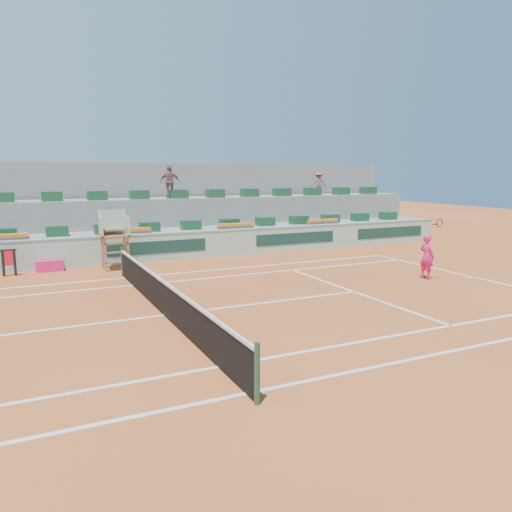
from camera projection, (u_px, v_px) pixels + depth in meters
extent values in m
plane|color=#9D481E|center=(164.00, 315.00, 13.76)|extent=(90.00, 90.00, 0.00)
cube|color=gray|center=(103.00, 244.00, 23.19)|extent=(36.00, 4.00, 1.20)
cube|color=gray|center=(97.00, 226.00, 24.50)|extent=(36.00, 2.40, 2.60)
cube|color=gray|center=(92.00, 206.00, 25.77)|extent=(36.00, 0.40, 4.40)
cube|color=#E51D6D|center=(50.00, 266.00, 19.89)|extent=(1.01, 0.45, 0.45)
imported|color=#764F5D|center=(170.00, 182.00, 24.99)|extent=(1.03, 0.55, 1.67)
imported|color=#8E474B|center=(319.00, 183.00, 29.04)|extent=(1.01, 0.81, 1.37)
cube|color=silver|center=(473.00, 277.00, 18.81)|extent=(0.12, 10.97, 0.01)
cube|color=silver|center=(246.00, 394.00, 8.88)|extent=(23.77, 0.12, 0.01)
cube|color=silver|center=(125.00, 278.00, 18.64)|extent=(23.77, 0.12, 0.01)
cube|color=silver|center=(218.00, 367.00, 10.10)|extent=(23.77, 0.12, 0.01)
cube|color=silver|center=(133.00, 285.00, 17.42)|extent=(23.77, 0.12, 0.01)
cube|color=silver|center=(354.00, 292.00, 16.48)|extent=(0.12, 8.23, 0.01)
cube|color=silver|center=(164.00, 315.00, 13.76)|extent=(12.80, 0.12, 0.01)
cube|color=silver|center=(470.00, 277.00, 18.74)|extent=(0.30, 0.12, 0.01)
cube|color=black|center=(164.00, 299.00, 13.69)|extent=(0.03, 11.87, 0.92)
cube|color=silver|center=(163.00, 282.00, 13.60)|extent=(0.06, 11.87, 0.07)
cylinder|color=#1E4630|center=(257.00, 374.00, 8.39)|extent=(0.10, 0.10, 1.10)
cylinder|color=#1E4630|center=(122.00, 262.00, 18.95)|extent=(0.10, 0.10, 1.10)
cube|color=#9AC2AC|center=(111.00, 251.00, 21.23)|extent=(36.00, 0.30, 1.20)
cube|color=gray|center=(110.00, 236.00, 21.13)|extent=(36.00, 0.34, 0.06)
cube|color=#143730|center=(158.00, 247.00, 21.93)|extent=(4.40, 0.02, 0.56)
cube|color=#143730|center=(296.00, 238.00, 24.90)|extent=(4.40, 0.02, 0.56)
cube|color=#143730|center=(391.00, 232.00, 27.45)|extent=(4.40, 0.02, 0.56)
cube|color=brown|center=(105.00, 255.00, 19.74)|extent=(0.08, 0.08, 1.35)
cube|color=brown|center=(128.00, 253.00, 20.12)|extent=(0.08, 0.08, 1.35)
cube|color=brown|center=(103.00, 252.00, 20.36)|extent=(0.08, 0.08, 1.35)
cube|color=brown|center=(125.00, 251.00, 20.74)|extent=(0.08, 0.08, 1.35)
cube|color=brown|center=(115.00, 235.00, 20.12)|extent=(1.10, 0.90, 0.08)
cube|color=#9AC2AC|center=(112.00, 222.00, 20.37)|extent=(1.10, 0.08, 1.00)
cube|color=#9AC2AC|center=(101.00, 227.00, 19.84)|extent=(0.06, 0.90, 0.80)
cube|color=#9AC2AC|center=(127.00, 226.00, 20.28)|extent=(0.06, 0.90, 0.80)
cube|color=brown|center=(114.00, 229.00, 20.17)|extent=(0.80, 0.60, 0.08)
cube|color=brown|center=(117.00, 262.00, 19.98)|extent=(0.90, 0.08, 0.06)
cube|color=brown|center=(117.00, 252.00, 19.91)|extent=(0.90, 0.08, 0.06)
cube|color=brown|center=(116.00, 244.00, 19.86)|extent=(0.90, 0.08, 0.06)
cube|color=#174627|center=(5.00, 233.00, 20.55)|extent=(0.90, 0.60, 0.44)
cube|color=#174627|center=(57.00, 231.00, 21.40)|extent=(0.90, 0.60, 0.44)
cube|color=#174627|center=(105.00, 229.00, 22.25)|extent=(0.90, 0.60, 0.44)
cube|color=#174627|center=(149.00, 227.00, 23.10)|extent=(0.90, 0.60, 0.44)
cube|color=#174627|center=(191.00, 225.00, 23.95)|extent=(0.90, 0.60, 0.44)
cube|color=#174627|center=(229.00, 223.00, 24.80)|extent=(0.90, 0.60, 0.44)
cube|color=#174627|center=(265.00, 221.00, 25.65)|extent=(0.90, 0.60, 0.44)
cube|color=#174627|center=(299.00, 220.00, 26.50)|extent=(0.90, 0.60, 0.44)
cube|color=#174627|center=(330.00, 218.00, 27.35)|extent=(0.90, 0.60, 0.44)
cube|color=#174627|center=(360.00, 217.00, 28.19)|extent=(0.90, 0.60, 0.44)
cube|color=#174627|center=(388.00, 216.00, 29.04)|extent=(0.90, 0.60, 0.44)
cube|color=#174627|center=(3.00, 197.00, 22.01)|extent=(0.90, 0.60, 0.44)
cube|color=#174627|center=(52.00, 196.00, 22.86)|extent=(0.90, 0.60, 0.44)
cube|color=#174627|center=(97.00, 196.00, 23.71)|extent=(0.90, 0.60, 0.44)
cube|color=#174627|center=(139.00, 195.00, 24.56)|extent=(0.90, 0.60, 0.44)
cube|color=#174627|center=(178.00, 194.00, 25.41)|extent=(0.90, 0.60, 0.44)
cube|color=#174627|center=(215.00, 193.00, 26.26)|extent=(0.90, 0.60, 0.44)
cube|color=#174627|center=(250.00, 193.00, 27.11)|extent=(0.90, 0.60, 0.44)
cube|color=#174627|center=(282.00, 192.00, 27.96)|extent=(0.90, 0.60, 0.44)
cube|color=#174627|center=(312.00, 192.00, 28.81)|extent=(0.90, 0.60, 0.44)
cube|color=#174627|center=(341.00, 191.00, 29.66)|extent=(0.90, 0.60, 0.44)
cube|color=#174627|center=(368.00, 190.00, 30.50)|extent=(0.90, 0.60, 0.44)
cube|color=#4D4D4D|center=(5.00, 239.00, 19.87)|extent=(1.80, 0.36, 0.16)
cube|color=orange|center=(5.00, 236.00, 19.84)|extent=(1.70, 0.32, 0.12)
cube|color=#4D4D4D|center=(131.00, 233.00, 21.99)|extent=(1.80, 0.36, 0.16)
cube|color=orange|center=(131.00, 230.00, 21.96)|extent=(1.70, 0.32, 0.12)
cube|color=#4D4D4D|center=(236.00, 227.00, 24.11)|extent=(1.80, 0.36, 0.16)
cube|color=orange|center=(235.00, 225.00, 24.09)|extent=(1.70, 0.32, 0.12)
cube|color=#4D4D4D|center=(323.00, 223.00, 26.23)|extent=(1.80, 0.36, 0.16)
cube|color=orange|center=(323.00, 220.00, 26.21)|extent=(1.70, 0.32, 0.12)
cube|color=black|center=(3.00, 263.00, 18.86)|extent=(0.10, 0.10, 1.00)
cube|color=black|center=(15.00, 263.00, 19.03)|extent=(0.10, 0.10, 1.00)
cube|color=black|center=(8.00, 250.00, 18.86)|extent=(0.59, 0.08, 0.06)
cube|color=red|center=(9.00, 258.00, 18.89)|extent=(0.43, 0.04, 0.56)
imported|color=#E51D6D|center=(427.00, 257.00, 18.44)|extent=(0.45, 0.64, 1.66)
cylinder|color=black|center=(435.00, 224.00, 17.97)|extent=(0.03, 0.35, 0.09)
torus|color=black|center=(440.00, 223.00, 17.76)|extent=(0.31, 0.08, 0.31)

